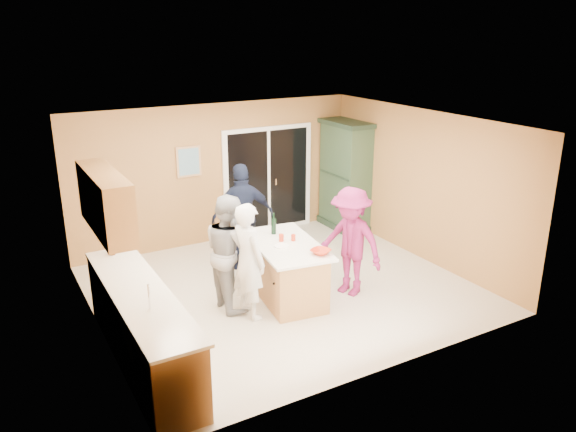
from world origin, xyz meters
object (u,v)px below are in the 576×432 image
green_hutch (345,177)px  woman_grey (230,252)px  kitchen_island (286,272)px  woman_white (248,261)px  woman_navy (243,217)px  woman_magenta (351,242)px

green_hutch → woman_grey: (-3.41, -2.00, -0.21)m
kitchen_island → woman_white: 0.88m
woman_white → woman_navy: bearing=-35.3°
green_hutch → woman_grey: 3.96m
kitchen_island → woman_white: woman_white is taller
kitchen_island → woman_white: (-0.73, -0.24, 0.43)m
woman_navy → green_hutch: bearing=-153.2°
woman_white → woman_magenta: 1.65m
kitchen_island → woman_white: bearing=-154.1°
green_hutch → woman_white: bearing=-144.0°
green_hutch → woman_white: 4.10m
woman_white → woman_navy: (0.67, 1.59, 0.06)m
kitchen_island → woman_magenta: size_ratio=1.06×
kitchen_island → woman_magenta: (0.92, -0.34, 0.43)m
woman_white → woman_grey: bearing=1.0°
woman_navy → kitchen_island: bearing=102.3°
green_hutch → woman_magenta: green_hutch is taller
woman_magenta → green_hutch: bearing=125.4°
green_hutch → woman_white: size_ratio=1.30×
green_hutch → woman_navy: green_hutch is taller
woman_navy → woman_magenta: bearing=129.7°
woman_white → woman_grey: woman_grey is taller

